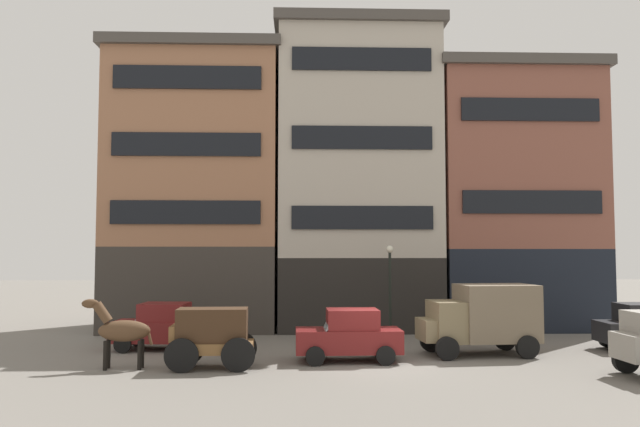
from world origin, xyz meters
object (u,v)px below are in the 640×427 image
streetlamp_curbside (390,279)px  sedan_light (349,335)px  draft_horse (121,330)px  pedestrian_officer (496,319)px  sedan_parked_curb (162,326)px  cargo_wagon (211,334)px  delivery_truck_near (481,317)px

streetlamp_curbside → sedan_light: bearing=-114.5°
draft_horse → pedestrian_officer: 15.30m
pedestrian_officer → draft_horse: bearing=-159.4°
sedan_parked_curb → streetlamp_curbside: bearing=12.5°
cargo_wagon → delivery_truck_near: 10.03m
sedan_parked_curb → cargo_wagon: bearing=-57.1°
cargo_wagon → draft_horse: (-2.95, -0.00, 0.12)m
sedan_parked_curb → sedan_light: bearing=-20.7°
cargo_wagon → pedestrian_officer: 12.58m
delivery_truck_near → streetlamp_curbside: size_ratio=1.09×
draft_horse → sedan_light: draft_horse is taller
sedan_parked_curb → streetlamp_curbside: 9.76m
draft_horse → sedan_light: (7.65, 1.14, -0.36)m
sedan_light → pedestrian_officer: sedan_light is taller
sedan_parked_curb → draft_horse: bearing=-96.7°
draft_horse → sedan_light: bearing=8.5°
sedan_light → streetlamp_curbside: 5.55m
cargo_wagon → delivery_truck_near: bearing=13.0°
sedan_light → draft_horse: bearing=-171.5°
draft_horse → pedestrian_officer: draft_horse is taller
delivery_truck_near → pedestrian_officer: 3.55m
sedan_light → pedestrian_officer: bearing=32.5°
delivery_truck_near → sedan_parked_curb: 12.38m
draft_horse → delivery_truck_near: bearing=10.0°
streetlamp_curbside → sedan_parked_curb: bearing=-167.5°
delivery_truck_near → draft_horse: bearing=-170.0°
delivery_truck_near → sedan_light: 5.21m
draft_horse → streetlamp_curbside: size_ratio=0.57×
delivery_truck_near → pedestrian_officer: delivery_truck_near is taller
streetlamp_curbside → delivery_truck_near: bearing=-51.9°
sedan_parked_curb → delivery_truck_near: bearing=-7.5°
draft_horse → pedestrian_officer: (14.31, 5.39, -0.29)m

